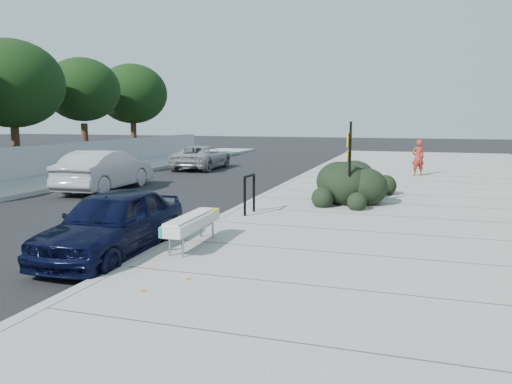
# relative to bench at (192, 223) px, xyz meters

# --- Properties ---
(ground) EXTENTS (120.00, 120.00, 0.00)m
(ground) POSITION_rel_bench_xyz_m (-0.60, 0.40, -0.63)
(ground) COLOR black
(ground) RESTS_ON ground
(sidewalk_near) EXTENTS (11.20, 50.00, 0.15)m
(sidewalk_near) POSITION_rel_bench_xyz_m (5.00, 5.40, -0.56)
(sidewalk_near) COLOR gray
(sidewalk_near) RESTS_ON ground
(sidewalk_far) EXTENTS (3.00, 50.00, 0.15)m
(sidewalk_far) POSITION_rel_bench_xyz_m (-10.10, 5.40, -0.56)
(sidewalk_far) COLOR gray
(sidewalk_far) RESTS_ON ground
(curb_near) EXTENTS (0.22, 50.00, 0.17)m
(curb_near) POSITION_rel_bench_xyz_m (-0.60, 5.40, -0.55)
(curb_near) COLOR #9E9E99
(curb_near) RESTS_ON ground
(curb_far) EXTENTS (0.22, 50.00, 0.17)m
(curb_far) POSITION_rel_bench_xyz_m (-8.60, 5.40, -0.55)
(curb_far) COLOR #9E9E99
(curb_far) RESTS_ON ground
(tree_far_d) EXTENTS (4.60, 4.60, 6.16)m
(tree_far_d) POSITION_rel_bench_xyz_m (-13.10, 9.40, 3.55)
(tree_far_d) COLOR #332114
(tree_far_d) RESTS_ON ground
(tree_far_e) EXTENTS (4.00, 4.00, 5.90)m
(tree_far_e) POSITION_rel_bench_xyz_m (-13.10, 14.40, 3.55)
(tree_far_e) COLOR #332114
(tree_far_e) RESTS_ON ground
(tree_far_f) EXTENTS (4.40, 4.40, 6.07)m
(tree_far_f) POSITION_rel_bench_xyz_m (-13.10, 19.40, 3.55)
(tree_far_f) COLOR #332114
(tree_far_f) RESTS_ON ground
(bench) EXTENTS (0.46, 2.05, 0.61)m
(bench) POSITION_rel_bench_xyz_m (0.00, 0.00, 0.00)
(bench) COLOR gray
(bench) RESTS_ON sidewalk_near
(bike_rack) EXTENTS (0.10, 0.73, 1.06)m
(bike_rack) POSITION_rel_bench_xyz_m (0.00, 3.60, 0.15)
(bike_rack) COLOR black
(bike_rack) RESTS_ON sidewalk_near
(sign_post) EXTENTS (0.12, 0.28, 2.45)m
(sign_post) POSITION_rel_bench_xyz_m (2.40, 5.40, 0.91)
(sign_post) COLOR black
(sign_post) RESTS_ON sidewalk_near
(hedge) EXTENTS (2.25, 3.84, 1.37)m
(hedge) POSITION_rel_bench_xyz_m (2.50, 6.77, 0.20)
(hedge) COLOR black
(hedge) RESTS_ON sidewalk_near
(sedan_navy) EXTENTS (1.72, 3.96, 1.33)m
(sedan_navy) POSITION_rel_bench_xyz_m (-1.40, -0.65, 0.03)
(sedan_navy) COLOR black
(sedan_navy) RESTS_ON ground
(wagon_silver) EXTENTS (1.88, 4.70, 1.52)m
(wagon_silver) POSITION_rel_bench_xyz_m (-6.80, 7.03, 0.12)
(wagon_silver) COLOR #A3A3A8
(wagon_silver) RESTS_ON ground
(suv_silver) EXTENTS (2.28, 4.60, 1.25)m
(suv_silver) POSITION_rel_bench_xyz_m (-6.60, 15.40, -0.01)
(suv_silver) COLOR #989A9D
(suv_silver) RESTS_ON ground
(pedestrian) EXTENTS (0.69, 0.59, 1.59)m
(pedestrian) POSITION_rel_bench_xyz_m (4.31, 14.34, 0.31)
(pedestrian) COLOR maroon
(pedestrian) RESTS_ON sidewalk_near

